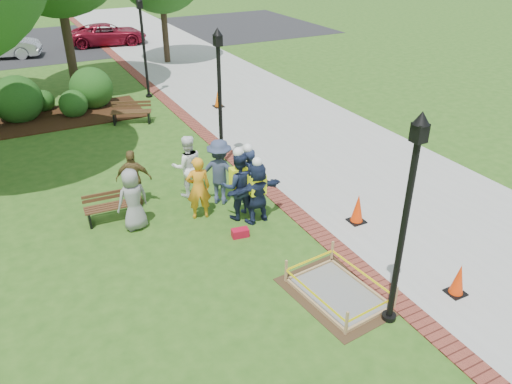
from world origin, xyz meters
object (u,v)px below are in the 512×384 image
hivis_worker_a (257,190)px  hivis_worker_b (248,179)px  bench_near (113,212)px  cone_front (458,280)px  hivis_worker_c (239,184)px  lamp_near (407,209)px  wet_concrete_pad (339,286)px

hivis_worker_a → hivis_worker_b: hivis_worker_b is taller
bench_near → cone_front: size_ratio=1.89×
bench_near → hivis_worker_c: bearing=-24.9°
hivis_worker_b → hivis_worker_a: bearing=-92.9°
cone_front → hivis_worker_b: (-2.29, 5.09, 0.60)m
lamp_near → hivis_worker_c: size_ratio=2.14×
lamp_near → hivis_worker_b: 5.27m
bench_near → hivis_worker_c: (2.97, -1.38, 0.74)m
bench_near → hivis_worker_b: bearing=-19.5°
wet_concrete_pad → hivis_worker_a: hivis_worker_a is taller
lamp_near → hivis_worker_b: lamp_near is taller
hivis_worker_c → hivis_worker_b: bearing=28.2°
bench_near → hivis_worker_a: hivis_worker_a is taller
cone_front → hivis_worker_b: size_ratio=0.38×
hivis_worker_c → cone_front: bearing=-61.5°
bench_near → cone_front: same height
cone_front → hivis_worker_a: size_ratio=0.41×
hivis_worker_a → bench_near: bearing=152.0°
hivis_worker_c → wet_concrete_pad: bearing=-82.9°
cone_front → hivis_worker_a: 5.10m
cone_front → hivis_worker_b: 5.61m
bench_near → wet_concrete_pad: bearing=-56.2°
cone_front → hivis_worker_a: (-2.32, 4.51, 0.54)m
hivis_worker_c → lamp_near: bearing=-79.1°
hivis_worker_a → hivis_worker_b: size_ratio=0.93×
bench_near → lamp_near: bearing=-57.8°
wet_concrete_pad → hivis_worker_c: bearing=97.1°
hivis_worker_a → wet_concrete_pad: bearing=-87.8°
bench_near → lamp_near: 7.66m
wet_concrete_pad → bench_near: bench_near is taller
wet_concrete_pad → cone_front: size_ratio=3.31×
hivis_worker_a → hivis_worker_c: hivis_worker_c is taller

